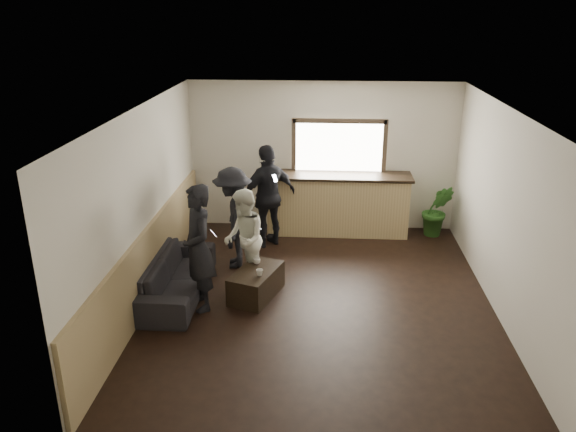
# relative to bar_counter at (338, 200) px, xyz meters

# --- Properties ---
(ground) EXTENTS (5.00, 6.00, 0.01)m
(ground) POSITION_rel_bar_counter_xyz_m (-0.30, -2.70, -0.64)
(ground) COLOR black
(room_shell) EXTENTS (5.01, 6.01, 2.80)m
(room_shell) POSITION_rel_bar_counter_xyz_m (-1.04, -2.70, 0.83)
(room_shell) COLOR silver
(room_shell) RESTS_ON ground
(bar_counter) EXTENTS (2.70, 0.68, 2.13)m
(bar_counter) POSITION_rel_bar_counter_xyz_m (0.00, 0.00, 0.00)
(bar_counter) COLOR tan
(bar_counter) RESTS_ON ground
(sofa) EXTENTS (0.81, 2.07, 0.60)m
(sofa) POSITION_rel_bar_counter_xyz_m (-2.43, -2.64, -0.34)
(sofa) COLOR black
(sofa) RESTS_ON ground
(coffee_table) EXTENTS (0.80, 1.06, 0.42)m
(coffee_table) POSITION_rel_bar_counter_xyz_m (-1.23, -2.60, -0.43)
(coffee_table) COLOR black
(coffee_table) RESTS_ON ground
(cup_a) EXTENTS (0.16, 0.16, 0.09)m
(cup_a) POSITION_rel_bar_counter_xyz_m (-1.25, -2.38, -0.18)
(cup_a) COLOR silver
(cup_a) RESTS_ON coffee_table
(cup_b) EXTENTS (0.12, 0.12, 0.09)m
(cup_b) POSITION_rel_bar_counter_xyz_m (-1.16, -2.77, -0.18)
(cup_b) COLOR silver
(cup_b) RESTS_ON coffee_table
(potted_plant) EXTENTS (0.58, 0.48, 1.00)m
(potted_plant) POSITION_rel_bar_counter_xyz_m (1.85, -0.05, -0.14)
(potted_plant) COLOR #2D6623
(potted_plant) RESTS_ON ground
(person_a) EXTENTS (0.70, 0.79, 1.83)m
(person_a) POSITION_rel_bar_counter_xyz_m (-1.98, -2.97, 0.27)
(person_a) COLOR black
(person_a) RESTS_ON ground
(person_b) EXTENTS (0.74, 0.86, 1.53)m
(person_b) POSITION_rel_bar_counter_xyz_m (-1.45, -2.26, 0.13)
(person_b) COLOR silver
(person_b) RESTS_ON ground
(person_c) EXTENTS (0.75, 1.15, 1.68)m
(person_c) POSITION_rel_bar_counter_xyz_m (-1.72, -1.57, 0.20)
(person_c) COLOR black
(person_c) RESTS_ON ground
(person_d) EXTENTS (1.13, 1.01, 1.84)m
(person_d) POSITION_rel_bar_counter_xyz_m (-1.23, -0.67, 0.28)
(person_d) COLOR black
(person_d) RESTS_ON ground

